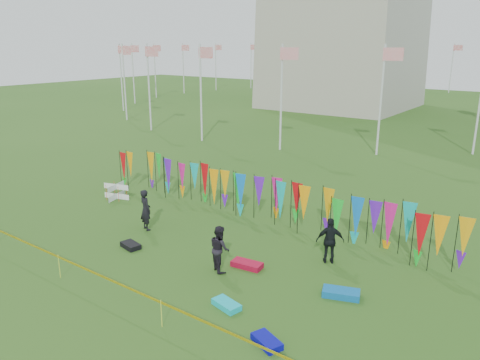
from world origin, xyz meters
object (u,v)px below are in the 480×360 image
Objects in this scene: kite_bag_black at (131,245)px; kite_bag_teal at (341,293)px; kite_bag_red at (247,265)px; person_right at (330,241)px; box_kite at (116,191)px; person_left at (146,210)px; person_mid at (220,248)px; kite_bag_turquoise at (226,305)px; kite_bag_blue at (267,341)px.

kite_bag_black is 8.71m from kite_bag_teal.
kite_bag_red is at bearing 16.22° from kite_bag_black.
person_right is at bearing 26.64° from kite_bag_black.
person_left reaches higher than box_kite.
person_mid reaches higher than kite_bag_turquoise.
kite_bag_teal is (3.73, 0.13, 0.01)m from kite_bag_red.
kite_bag_turquoise is at bearing 163.65° from person_mid.
person_left reaches higher than kite_bag_blue.
person_left is 1.62× the size of kite_bag_red.
person_mid is (5.11, -1.12, -0.07)m from person_left.
person_mid is 4.56m from kite_bag_teal.
person_right is (2.97, 2.95, 0.03)m from person_mid.
kite_bag_teal is at bearing 93.62° from person_right.
kite_bag_red is at bearing -100.44° from person_mid.
box_kite is 14.16m from kite_bag_teal.
person_right reaches higher than kite_bag_black.
kite_bag_blue is at bearing 175.41° from person_left.
person_mid is 1.86× the size of kite_bag_blue.
kite_bag_teal is at bearing 1.97° from kite_bag_red.
box_kite reaches higher than kite_bag_teal.
person_left reaches higher than kite_bag_black.
person_mid is at bearing -18.04° from box_kite.
kite_bag_turquoise is at bearing 175.09° from person_left.
kite_bag_turquoise is (-1.22, -4.82, -0.80)m from person_right.
person_right is 1.85× the size of kite_bag_turquoise.
box_kite is 0.49× the size of person_mid.
person_left reaches higher than person_mid.
kite_bag_blue is (2.07, -0.84, 0.00)m from kite_bag_turquoise.
kite_bag_blue is 0.77× the size of kite_bag_teal.
kite_bag_red is 0.96× the size of kite_bag_teal.
kite_bag_black is at bearing 165.45° from kite_bag_blue.
kite_bag_black is (-4.17, -0.63, -0.77)m from person_mid.
box_kite is 0.48× the size of person_right.
person_right reaches higher than kite_bag_red.
kite_bag_teal is at bearing -162.70° from person_left.
person_mid is at bearing 144.69° from kite_bag_blue.
kite_bag_red is at bearing 12.12° from person_right.
kite_bag_blue is (13.41, -5.83, -0.33)m from box_kite.
box_kite is 0.88× the size of kite_bag_turquoise.
kite_bag_black is at bearing -169.84° from kite_bag_teal.
kite_bag_blue is (3.83, -2.71, -0.77)m from person_mid.
kite_bag_red is 1.32× the size of kite_bag_black.
kite_bag_turquoise is 0.80× the size of kite_bag_teal.
person_left is 9.55m from kite_bag_teal.
person_left is at bearing 156.82° from kite_bag_blue.
box_kite is at bearing 167.11° from kite_bag_red.
kite_bag_black is (-5.92, 1.23, 0.00)m from kite_bag_turquoise.
person_right is 1.48× the size of kite_bag_teal.
kite_bag_turquoise is 3.83m from kite_bag_teal.
person_mid reaches higher than box_kite.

